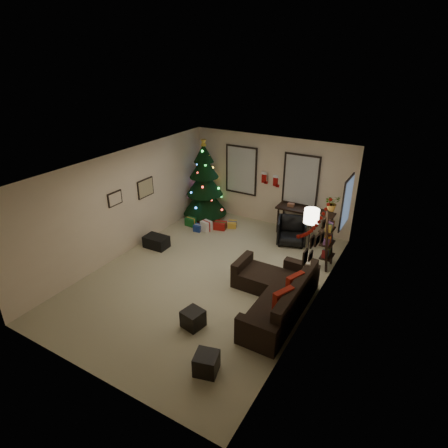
{
  "coord_description": "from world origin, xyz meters",
  "views": [
    {
      "loc": [
        4.14,
        -6.36,
        4.96
      ],
      "look_at": [
        0.1,
        0.6,
        1.15
      ],
      "focal_mm": 30.08,
      "sensor_mm": 36.0,
      "label": 1
    }
  ],
  "objects": [
    {
      "name": "art_abstract",
      "position": [
        -2.48,
        -0.29,
        1.59
      ],
      "size": [
        0.04,
        0.45,
        0.35
      ],
      "color": "black",
      "rests_on": "wall_left"
    },
    {
      "name": "bookshelf",
      "position": [
        2.3,
        1.81,
        0.77
      ],
      "size": [
        0.3,
        0.48,
        1.59
      ],
      "color": "black",
      "rests_on": "floor"
    },
    {
      "name": "wall_back",
      "position": [
        0.0,
        3.5,
        1.35
      ],
      "size": [
        5.0,
        0.0,
        5.0
      ],
      "primitive_type": "plane",
      "rotation": [
        1.57,
        0.0,
        0.0
      ],
      "color": "beige",
      "rests_on": "floor"
    },
    {
      "name": "wall_right",
      "position": [
        2.5,
        0.0,
        1.35
      ],
      "size": [
        0.0,
        7.0,
        7.0
      ],
      "primitive_type": "plane",
      "rotation": [
        1.57,
        0.0,
        -1.57
      ],
      "color": "beige",
      "rests_on": "floor"
    },
    {
      "name": "window_back_right",
      "position": [
        0.95,
        3.47,
        1.55
      ],
      "size": [
        1.05,
        0.06,
        1.5
      ],
      "color": "#728CB2",
      "rests_on": "wall_back"
    },
    {
      "name": "window_back_left",
      "position": [
        -0.95,
        3.47,
        1.55
      ],
      "size": [
        1.05,
        0.06,
        1.5
      ],
      "color": "#728CB2",
      "rests_on": "wall_back"
    },
    {
      "name": "desk",
      "position": [
        1.18,
        3.22,
        0.71
      ],
      "size": [
        1.5,
        0.53,
        0.81
      ],
      "color": "black",
      "rests_on": "floor"
    },
    {
      "name": "pillow_red_b",
      "position": [
        2.21,
        -0.19,
        0.64
      ],
      "size": [
        0.27,
        0.44,
        0.43
      ],
      "primitive_type": "cube",
      "rotation": [
        0.0,
        0.0,
        -0.38
      ],
      "color": "maroon",
      "rests_on": "sofa"
    },
    {
      "name": "christmas_tree",
      "position": [
        -1.95,
        2.91,
        1.07
      ],
      "size": [
        1.38,
        1.38,
        2.57
      ],
      "rotation": [
        0.0,
        0.0,
        0.19
      ],
      "color": "black",
      "rests_on": "floor"
    },
    {
      "name": "floor_lamp",
      "position": [
        1.95,
        1.39,
        1.36
      ],
      "size": [
        0.34,
        0.34,
        1.63
      ],
      "rotation": [
        0.0,
        0.0,
        -0.2
      ],
      "color": "black",
      "rests_on": "floor"
    },
    {
      "name": "window_right_wall",
      "position": [
        2.47,
        2.55,
        1.5
      ],
      "size": [
        0.06,
        0.9,
        1.3
      ],
      "color": "#728CB2",
      "rests_on": "wall_right"
    },
    {
      "name": "potted_plant",
      "position": [
        2.3,
        1.7,
        1.81
      ],
      "size": [
        0.58,
        0.58,
        0.49
      ],
      "primitive_type": "imported",
      "rotation": [
        0.0,
        0.0,
        0.75
      ],
      "color": "#4C4C4C",
      "rests_on": "bookshelf"
    },
    {
      "name": "ottoman_near",
      "position": [
        0.71,
        -1.65,
        0.18
      ],
      "size": [
        0.44,
        0.44,
        0.36
      ],
      "primitive_type": "cube",
      "rotation": [
        0.0,
        0.0,
        -0.19
      ],
      "color": "black",
      "rests_on": "floor"
    },
    {
      "name": "desk_chair",
      "position": [
        1.11,
        2.57,
        0.37
      ],
      "size": [
        0.89,
        0.86,
        0.73
      ],
      "primitive_type": "imported",
      "rotation": [
        0.0,
        0.0,
        0.33
      ],
      "color": "black",
      "rests_on": "floor"
    },
    {
      "name": "garland",
      "position": [
        2.45,
        -0.07,
        2.04
      ],
      "size": [
        0.08,
        1.9,
        0.3
      ],
      "primitive_type": null,
      "color": "#A5140C",
      "rests_on": "wall_right"
    },
    {
      "name": "ceiling",
      "position": [
        0.0,
        0.0,
        2.7
      ],
      "size": [
        7.0,
        7.0,
        0.0
      ],
      "primitive_type": "plane",
      "rotation": [
        3.14,
        0.0,
        0.0
      ],
      "color": "white",
      "rests_on": "floor"
    },
    {
      "name": "floor",
      "position": [
        0.0,
        0.0,
        0.0
      ],
      "size": [
        7.0,
        7.0,
        0.0
      ],
      "primitive_type": "plane",
      "color": "tan",
      "rests_on": "ground"
    },
    {
      "name": "sofa",
      "position": [
        1.86,
        -0.25,
        0.27
      ],
      "size": [
        1.73,
        2.53,
        0.83
      ],
      "color": "black",
      "rests_on": "floor"
    },
    {
      "name": "gallery",
      "position": [
        2.48,
        -0.07,
        1.57
      ],
      "size": [
        0.03,
        1.25,
        0.54
      ],
      "color": "black",
      "rests_on": "wall_right"
    },
    {
      "name": "wall_front",
      "position": [
        0.0,
        -3.5,
        1.35
      ],
      "size": [
        5.0,
        0.0,
        5.0
      ],
      "primitive_type": "plane",
      "rotation": [
        -1.57,
        0.0,
        0.0
      ],
      "color": "beige",
      "rests_on": "floor"
    },
    {
      "name": "ottoman_far",
      "position": [
        1.55,
        -2.48,
        0.18
      ],
      "size": [
        0.47,
        0.47,
        0.36
      ],
      "primitive_type": "cube",
      "rotation": [
        0.0,
        0.0,
        0.26
      ],
      "color": "black",
      "rests_on": "floor"
    },
    {
      "name": "art_map",
      "position": [
        -2.48,
        0.83,
        1.52
      ],
      "size": [
        0.04,
        0.6,
        0.5
      ],
      "color": "black",
      "rests_on": "wall_left"
    },
    {
      "name": "wall_left",
      "position": [
        -2.5,
        0.0,
        1.35
      ],
      "size": [
        0.0,
        7.0,
        7.0
      ],
      "primitive_type": "plane",
      "rotation": [
        1.57,
        0.0,
        1.57
      ],
      "color": "beige",
      "rests_on": "floor"
    },
    {
      "name": "stocking_right",
      "position": [
        0.19,
        3.48,
        1.4
      ],
      "size": [
        0.2,
        0.05,
        0.36
      ],
      "color": "#990F0C",
      "rests_on": "wall_back"
    },
    {
      "name": "storage_bin",
      "position": [
        -1.98,
        0.51,
        0.16
      ],
      "size": [
        0.65,
        0.44,
        0.32
      ],
      "primitive_type": "cube",
      "rotation": [
        0.0,
        0.0,
        0.03
      ],
      "color": "black",
      "rests_on": "floor"
    },
    {
      "name": "pillow_red_a",
      "position": [
        2.21,
        -0.82,
        0.64
      ],
      "size": [
        0.29,
        0.46,
        0.45
      ],
      "primitive_type": "cube",
      "rotation": [
        0.0,
        0.0,
        -0.41
      ],
      "color": "maroon",
      "rests_on": "sofa"
    },
    {
      "name": "pillow_cream",
      "position": [
        2.21,
        0.53,
        0.63
      ],
      "size": [
        0.26,
        0.48,
        0.46
      ],
      "primitive_type": "cube",
      "rotation": [
        0.0,
        0.0,
        0.3
      ],
      "color": "beige",
      "rests_on": "sofa"
    },
    {
      "name": "presents",
      "position": [
        -1.46,
        2.28,
        0.12
      ],
      "size": [
        1.5,
        1.01,
        0.3
      ],
      "rotation": [
        0.0,
        0.0,
        0.21
      ],
      "color": "#14591E",
      "rests_on": "floor"
    },
    {
      "name": "stocking_left",
      "position": [
        -0.14,
        3.39,
        1.48
      ],
      "size": [
        0.2,
        0.05,
        0.36
      ],
      "color": "#990F0C",
      "rests_on": "wall_back"
    }
  ]
}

